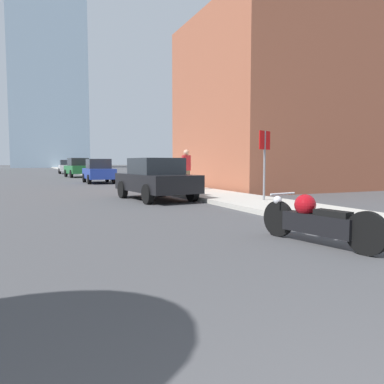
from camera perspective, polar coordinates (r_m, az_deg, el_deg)
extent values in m
cube|color=#B2ADA3|center=(40.76, -14.22, 2.57)|extent=(2.46, 240.00, 0.15)
cube|color=#9E563D|center=(22.10, 14.55, 12.50)|extent=(10.62, 8.72, 8.99)
cube|color=#9EB7CC|center=(114.94, -21.35, 20.67)|extent=(18.96, 18.96, 67.77)
cylinder|color=black|center=(7.18, 13.02, -3.99)|extent=(0.22, 0.67, 0.66)
cylinder|color=black|center=(6.15, 25.09, -5.73)|extent=(0.22, 0.67, 0.66)
cube|color=black|center=(6.63, 18.58, -4.69)|extent=(0.48, 1.35, 0.33)
sphere|color=#9E0C14|center=(6.75, 16.85, -1.88)|extent=(0.37, 0.37, 0.37)
cube|color=black|center=(6.43, 20.65, -3.09)|extent=(0.32, 0.64, 0.10)
sphere|color=silver|center=(7.16, 12.90, -1.22)|extent=(0.16, 0.16, 0.16)
cylinder|color=silver|center=(7.06, 13.65, -0.25)|extent=(0.62, 0.15, 0.04)
cube|color=black|center=(13.85, -5.54, 1.45)|extent=(2.19, 4.13, 0.62)
cube|color=#23282D|center=(13.84, -5.55, 3.95)|extent=(1.71, 2.05, 0.59)
cylinder|color=black|center=(14.70, -10.52, 0.37)|extent=(0.27, 0.68, 0.66)
cylinder|color=black|center=(15.34, -4.52, 0.60)|extent=(0.27, 0.68, 0.66)
cylinder|color=black|center=(12.41, -6.77, -0.35)|extent=(0.27, 0.68, 0.66)
cylinder|color=black|center=(13.17, 0.05, -0.04)|extent=(0.27, 0.68, 0.66)
cube|color=#1E3899|center=(25.83, -14.05, 2.75)|extent=(1.69, 3.94, 0.66)
cube|color=#23282D|center=(25.82, -14.07, 4.20)|extent=(1.42, 1.90, 0.64)
cylinder|color=black|center=(26.94, -16.10, 2.07)|extent=(0.21, 0.61, 0.61)
cylinder|color=black|center=(27.18, -12.81, 2.16)|extent=(0.21, 0.61, 0.61)
cylinder|color=black|center=(24.53, -15.39, 1.86)|extent=(0.21, 0.61, 0.61)
cylinder|color=black|center=(24.79, -11.79, 1.96)|extent=(0.21, 0.61, 0.61)
cube|color=#1E6B33|center=(36.41, -16.95, 3.30)|extent=(2.24, 4.10, 0.72)
cube|color=#23282D|center=(36.41, -16.98, 4.42)|extent=(1.76, 2.04, 0.70)
cylinder|color=black|center=(37.44, -18.66, 2.73)|extent=(0.27, 0.72, 0.70)
cylinder|color=black|center=(37.81, -16.04, 2.81)|extent=(0.27, 0.72, 0.70)
cylinder|color=black|center=(35.05, -17.91, 2.64)|extent=(0.27, 0.72, 0.70)
cylinder|color=black|center=(35.44, -15.12, 2.72)|extent=(0.27, 0.72, 0.70)
cube|color=silver|center=(48.36, -18.50, 3.50)|extent=(1.96, 4.04, 0.71)
cube|color=#23282D|center=(48.36, -18.52, 4.28)|extent=(1.62, 1.96, 0.62)
cylinder|color=black|center=(49.56, -19.58, 3.08)|extent=(0.22, 0.68, 0.68)
cylinder|color=black|center=(49.66, -17.58, 3.13)|extent=(0.22, 0.68, 0.68)
cylinder|color=black|center=(47.09, -19.46, 3.02)|extent=(0.22, 0.68, 0.68)
cylinder|color=black|center=(47.20, -17.34, 3.07)|extent=(0.22, 0.68, 0.68)
cylinder|color=slate|center=(12.44, 10.97, 3.96)|extent=(0.07, 0.07, 2.25)
cube|color=red|center=(12.46, 11.03, 7.76)|extent=(0.57, 0.26, 0.60)
cube|color=brown|center=(16.77, -0.88, 1.81)|extent=(0.29, 0.20, 0.86)
cube|color=#B22328|center=(16.75, -0.88, 4.45)|extent=(0.36, 0.20, 0.68)
sphere|color=tan|center=(16.76, -0.88, 6.05)|extent=(0.25, 0.25, 0.25)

